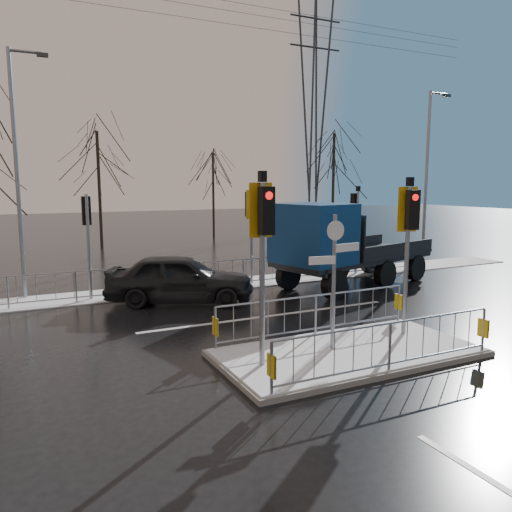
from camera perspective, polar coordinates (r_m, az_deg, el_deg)
name	(u,v)px	position (r m, az deg, el deg)	size (l,w,h in m)	color
ground	(348,355)	(11.82, 10.45, -11.12)	(120.00, 120.00, 0.00)	black
snow_verge	(213,285)	(19.16, -4.96, -3.37)	(30.00, 2.00, 0.04)	white
lane_markings	(357,360)	(11.57, 11.45, -11.56)	(8.00, 11.38, 0.01)	silver
traffic_island	(348,339)	(11.70, 10.43, -9.31)	(6.00, 3.04, 4.15)	slate
far_kerb_fixtures	(225,261)	(18.62, -3.60, -0.57)	(18.00, 0.65, 3.83)	gray
car_far_lane	(180,278)	(16.51, -8.64, -2.54)	(1.92, 4.76, 1.62)	black
flatbed_truck	(331,244)	(18.34, 8.59, 1.36)	(7.31, 4.23, 3.20)	black
tree_far_a	(98,167)	(31.29, -17.57, 9.69)	(3.75, 3.75, 7.08)	black
tree_far_b	(213,179)	(35.28, -4.92, 8.81)	(3.25, 3.25, 6.14)	black
tree_far_c	(334,165)	(36.40, 8.86, 10.25)	(4.00, 4.00, 7.55)	black
street_lamp_right	(428,172)	(24.53, 19.03, 9.06)	(1.25, 0.18, 8.00)	gray
street_lamp_left	(19,165)	(18.44, -25.50, 9.38)	(1.25, 0.18, 8.20)	gray
pylon_wires	(303,101)	(46.05, 5.44, 17.27)	(70.00, 2.38, 19.97)	#2D3033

